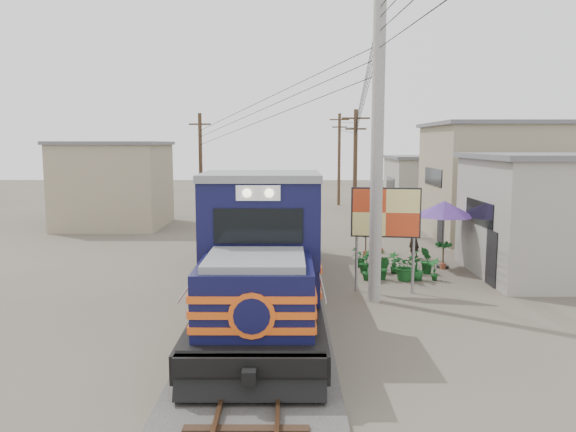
{
  "coord_description": "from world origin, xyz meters",
  "views": [
    {
      "loc": [
        0.76,
        -18.24,
        5.09
      ],
      "look_at": [
        0.68,
        4.01,
        2.2
      ],
      "focal_mm": 35.0,
      "sensor_mm": 36.0,
      "label": 1
    }
  ],
  "objects_px": {
    "billboard": "(386,215)",
    "locomotive": "(267,242)",
    "vendor": "(414,239)",
    "market_umbrella": "(445,209)"
  },
  "relations": [
    {
      "from": "locomotive",
      "to": "market_umbrella",
      "type": "distance_m",
      "value": 8.17
    },
    {
      "from": "billboard",
      "to": "locomotive",
      "type": "bearing_deg",
      "value": -167.23
    },
    {
      "from": "locomotive",
      "to": "billboard",
      "type": "relative_size",
      "value": 4.68
    },
    {
      "from": "billboard",
      "to": "market_umbrella",
      "type": "bearing_deg",
      "value": 59.9
    },
    {
      "from": "billboard",
      "to": "vendor",
      "type": "bearing_deg",
      "value": 76.99
    },
    {
      "from": "locomotive",
      "to": "vendor",
      "type": "distance_m",
      "value": 8.7
    },
    {
      "from": "market_umbrella",
      "to": "vendor",
      "type": "xyz_separation_m",
      "value": [
        -0.8,
        1.88,
        -1.54
      ]
    },
    {
      "from": "locomotive",
      "to": "billboard",
      "type": "bearing_deg",
      "value": 4.21
    },
    {
      "from": "vendor",
      "to": "billboard",
      "type": "bearing_deg",
      "value": 23.9
    },
    {
      "from": "billboard",
      "to": "market_umbrella",
      "type": "relative_size",
      "value": 1.14
    }
  ]
}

